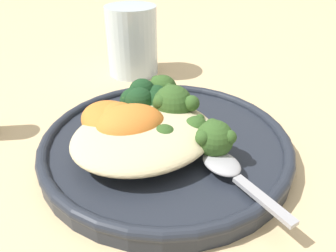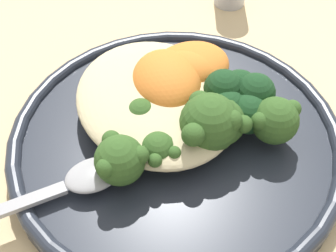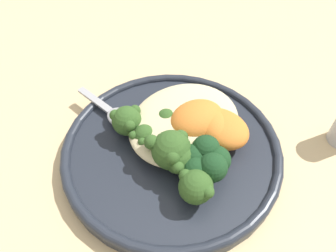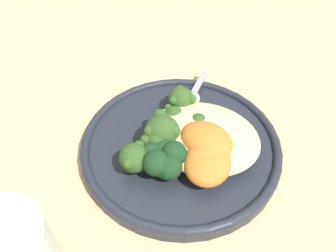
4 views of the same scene
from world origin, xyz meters
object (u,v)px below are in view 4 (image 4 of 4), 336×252
(broccoli_stalk_1, at_px, (184,109))
(broccoli_stalk_2, at_px, (177,124))
(sweet_potato_chunk_0, at_px, (206,141))
(broccoli_stalk_3, at_px, (167,133))
(sweet_potato_chunk_1, at_px, (206,156))
(quinoa_mound, at_px, (203,136))
(sweet_potato_chunk_2, at_px, (208,162))
(kale_tuft, at_px, (163,158))
(plate, at_px, (181,144))
(broccoli_stalk_0, at_px, (198,133))
(broccoli_stalk_5, at_px, (156,156))
(broccoli_stalk_4, at_px, (163,142))
(spoon, at_px, (191,96))
(broccoli_stalk_6, at_px, (172,164))

(broccoli_stalk_1, distance_m, broccoli_stalk_2, 0.03)
(sweet_potato_chunk_0, bearing_deg, broccoli_stalk_1, -46.65)
(broccoli_stalk_3, height_order, sweet_potato_chunk_0, broccoli_stalk_3)
(sweet_potato_chunk_0, xyz_separation_m, sweet_potato_chunk_1, (-0.01, 0.02, -0.00))
(quinoa_mound, xyz_separation_m, sweet_potato_chunk_2, (-0.02, 0.04, 0.00))
(quinoa_mound, bearing_deg, kale_tuft, 59.94)
(sweet_potato_chunk_2, height_order, kale_tuft, kale_tuft)
(sweet_potato_chunk_2, bearing_deg, plate, -37.19)
(broccoli_stalk_0, bearing_deg, broccoli_stalk_5, 133.83)
(broccoli_stalk_2, bearing_deg, broccoli_stalk_1, -46.78)
(broccoli_stalk_4, xyz_separation_m, sweet_potato_chunk_1, (-0.05, 0.00, 0.00))
(sweet_potato_chunk_0, bearing_deg, broccoli_stalk_0, -46.33)
(broccoli_stalk_3, relative_size, sweet_potato_chunk_2, 1.39)
(broccoli_stalk_5, distance_m, spoon, 0.13)
(plate, relative_size, sweet_potato_chunk_1, 4.91)
(broccoli_stalk_0, xyz_separation_m, sweet_potato_chunk_1, (-0.02, 0.04, 0.00))
(broccoli_stalk_1, xyz_separation_m, sweet_potato_chunk_2, (-0.06, 0.07, 0.00))
(sweet_potato_chunk_0, bearing_deg, sweet_potato_chunk_1, 106.79)
(plate, distance_m, broccoli_stalk_0, 0.03)
(broccoli_stalk_1, distance_m, sweet_potato_chunk_2, 0.09)
(broccoli_stalk_6, relative_size, spoon, 0.73)
(broccoli_stalk_1, bearing_deg, kale_tuft, 152.13)
(broccoli_stalk_2, height_order, kale_tuft, kale_tuft)
(broccoli_stalk_0, xyz_separation_m, broccoli_stalk_6, (0.01, 0.06, 0.00))
(broccoli_stalk_1, height_order, spoon, broccoli_stalk_1)
(broccoli_stalk_5, relative_size, kale_tuft, 2.05)
(sweet_potato_chunk_1, distance_m, kale_tuft, 0.05)
(broccoli_stalk_0, distance_m, kale_tuft, 0.06)
(quinoa_mound, distance_m, broccoli_stalk_4, 0.05)
(broccoli_stalk_3, bearing_deg, broccoli_stalk_2, -87.90)
(broccoli_stalk_3, distance_m, broccoli_stalk_6, 0.04)
(quinoa_mound, relative_size, broccoli_stalk_4, 1.74)
(plate, bearing_deg, quinoa_mound, -171.32)
(broccoli_stalk_1, xyz_separation_m, broccoli_stalk_4, (0.00, 0.07, 0.00))
(broccoli_stalk_3, bearing_deg, spoon, -80.45)
(spoon, bearing_deg, broccoli_stalk_3, -179.55)
(quinoa_mound, xyz_separation_m, kale_tuft, (0.03, 0.05, 0.01))
(broccoli_stalk_4, distance_m, broccoli_stalk_6, 0.03)
(broccoli_stalk_0, height_order, sweet_potato_chunk_2, sweet_potato_chunk_2)
(plate, height_order, broccoli_stalk_2, broccoli_stalk_2)
(spoon, bearing_deg, broccoli_stalk_2, -176.62)
(quinoa_mound, relative_size, broccoli_stalk_1, 1.39)
(broccoli_stalk_4, xyz_separation_m, sweet_potato_chunk_0, (-0.05, -0.02, 0.00))
(broccoli_stalk_1, bearing_deg, broccoli_stalk_4, 144.84)
(quinoa_mound, relative_size, broccoli_stalk_2, 1.95)
(broccoli_stalk_2, xyz_separation_m, sweet_potato_chunk_1, (-0.05, 0.04, 0.01))
(broccoli_stalk_0, bearing_deg, broccoli_stalk_1, 28.05)
(broccoli_stalk_4, relative_size, spoon, 0.81)
(quinoa_mound, distance_m, sweet_potato_chunk_0, 0.02)
(sweet_potato_chunk_2, bearing_deg, broccoli_stalk_4, -8.41)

